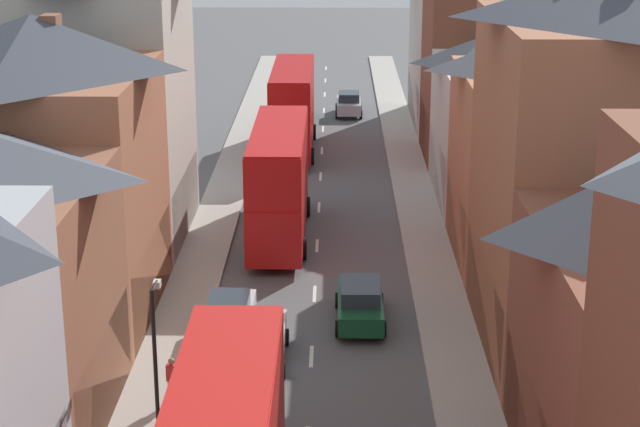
# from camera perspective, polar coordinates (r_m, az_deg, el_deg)

# --- Properties ---
(pavement_left) EXTENTS (2.20, 104.00, 0.14)m
(pavement_left) POSITION_cam_1_polar(r_m,az_deg,el_deg) (51.88, -5.76, -0.89)
(pavement_left) COLOR #A8A399
(pavement_left) RESTS_ON ground
(pavement_right) EXTENTS (2.20, 104.00, 0.14)m
(pavement_right) POSITION_cam_1_polar(r_m,az_deg,el_deg) (51.73, 5.54, -0.94)
(pavement_right) COLOR #A8A399
(pavement_right) RESTS_ON ground
(centre_line_dashes) EXTENTS (0.14, 97.80, 0.01)m
(centre_line_dashes) POSITION_cam_1_polar(r_m,az_deg,el_deg) (49.68, -0.16, -1.72)
(centre_line_dashes) COLOR silver
(centre_line_dashes) RESTS_ON ground
(terrace_row_right) EXTENTS (8.00, 80.18, 14.67)m
(terrace_row_right) POSITION_cam_1_polar(r_m,az_deg,el_deg) (38.85, 14.76, 1.80)
(terrace_row_right) COLOR #B2704C
(terrace_row_right) RESTS_ON ground
(double_decker_bus_lead) EXTENTS (2.74, 10.80, 5.30)m
(double_decker_bus_lead) POSITION_cam_1_polar(r_m,az_deg,el_deg) (66.07, -1.48, 5.68)
(double_decker_bus_lead) COLOR #B70F0F
(double_decker_bus_lead) RESTS_ON ground
(double_decker_bus_far_approaching) EXTENTS (2.74, 10.80, 5.30)m
(double_decker_bus_far_approaching) POSITION_cam_1_polar(r_m,az_deg,el_deg) (50.04, -2.21, 1.78)
(double_decker_bus_far_approaching) COLOR red
(double_decker_bus_far_approaching) RESTS_ON ground
(car_near_silver) EXTENTS (1.90, 4.53, 1.66)m
(car_near_silver) POSITION_cam_1_polar(r_m,az_deg,el_deg) (41.07, 2.15, -4.74)
(car_near_silver) COLOR #144728
(car_near_silver) RESTS_ON ground
(car_parked_left_a) EXTENTS (1.90, 3.92, 1.69)m
(car_parked_left_a) POSITION_cam_1_polar(r_m,az_deg,el_deg) (76.88, 1.54, 5.88)
(car_parked_left_a) COLOR #B7BABF
(car_parked_left_a) RESTS_ON ground
(car_mid_black) EXTENTS (1.90, 4.51, 1.66)m
(car_mid_black) POSITION_cam_1_polar(r_m,az_deg,el_deg) (37.87, -3.22, -6.76)
(car_mid_black) COLOR silver
(car_mid_black) RESTS_ON ground
(car_parked_left_b) EXTENTS (1.90, 4.29, 1.59)m
(car_parked_left_b) POSITION_cam_1_polar(r_m,az_deg,el_deg) (33.20, -6.14, -10.61)
(car_parked_left_b) COLOR gray
(car_parked_left_b) RESTS_ON ground
(car_mid_white) EXTENTS (1.90, 4.55, 1.57)m
(car_mid_white) POSITION_cam_1_polar(r_m,az_deg,el_deg) (39.98, -4.88, -5.50)
(car_mid_white) COLOR silver
(car_mid_white) RESTS_ON ground
(car_far_grey) EXTENTS (1.90, 4.48, 1.70)m
(car_far_grey) POSITION_cam_1_polar(r_m,az_deg,el_deg) (75.45, -1.19, 5.66)
(car_far_grey) COLOR #144728
(car_far_grey) RESTS_ON ground
(pedestrian_mid_right) EXTENTS (0.36, 0.22, 1.61)m
(pedestrian_mid_right) POSITION_cam_1_polar(r_m,az_deg,el_deg) (34.98, -7.89, -8.71)
(pedestrian_mid_right) COLOR gray
(pedestrian_mid_right) RESTS_ON pavement_left
(street_lamp) EXTENTS (0.20, 1.12, 5.50)m
(street_lamp) POSITION_cam_1_polar(r_m,az_deg,el_deg) (30.98, -8.73, -7.83)
(street_lamp) COLOR black
(street_lamp) RESTS_ON ground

